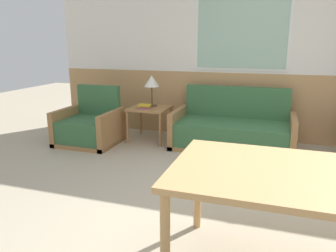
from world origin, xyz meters
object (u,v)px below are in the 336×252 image
Objects in this scene: table_lamp at (152,82)px; armchair at (90,127)px; side_table at (150,112)px; couch at (232,131)px; dining_table at (334,187)px.

armchair is at bearing -146.51° from table_lamp.
armchair reaches higher than side_table.
table_lamp is at bearing 20.70° from armchair.
table_lamp is (-0.00, 0.10, 0.45)m from side_table.
armchair is (-2.12, -0.45, -0.00)m from couch.
dining_table is at bearing -51.16° from table_lamp.
side_table is at bearing 129.91° from dining_table.
side_table is at bearing 15.33° from armchair.
dining_table reaches higher than side_table.
side_table is 1.22× the size of table_lamp.
couch is at bearing -0.86° from armchair.
dining_table is (0.93, -2.67, 0.43)m from couch.
table_lamp is 3.56m from dining_table.
table_lamp reaches higher than armchair.
couch is 0.88× the size of dining_table.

